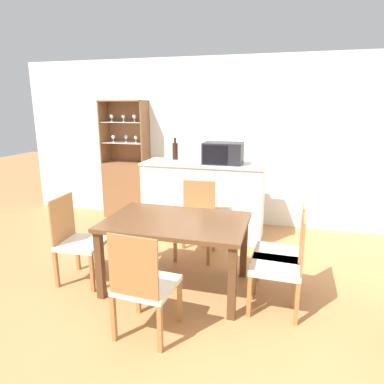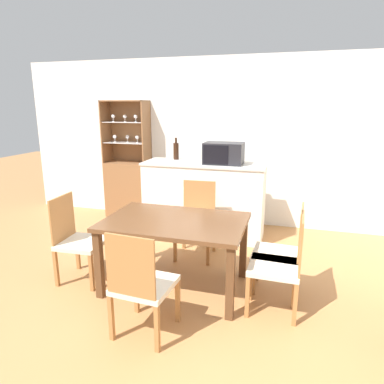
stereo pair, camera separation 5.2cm
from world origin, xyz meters
TOP-DOWN VIEW (x-y plane):
  - ground_plane at (0.00, 0.00)m, footprint 18.00×18.00m
  - wall_back at (0.00, 2.63)m, footprint 6.80×0.06m
  - kitchen_counter at (-0.11, 1.92)m, footprint 1.71×0.59m
  - display_cabinet at (-1.55, 2.43)m, footprint 0.74×0.35m
  - dining_table at (-0.03, 0.41)m, footprint 1.40×0.93m
  - dining_chair_head_far at (-0.03, 1.22)m, footprint 0.46×0.46m
  - dining_chair_side_right_far at (1.01, 0.55)m, footprint 0.47×0.47m
  - dining_chair_side_left_near at (-1.07, 0.27)m, footprint 0.46×0.46m
  - dining_chair_head_near at (-0.03, -0.40)m, footprint 0.47×0.47m
  - dining_chair_side_right_near at (1.01, 0.27)m, footprint 0.46×0.46m
  - microwave at (0.16, 1.91)m, footprint 0.52×0.35m
  - wine_bottle at (-0.59, 2.10)m, footprint 0.08×0.08m

SIDE VIEW (x-z plane):
  - ground_plane at x=0.00m, z-range 0.00..0.00m
  - dining_chair_head_far at x=-0.03m, z-range -0.01..0.91m
  - dining_chair_side_right_far at x=1.01m, z-range -0.01..0.91m
  - dining_chair_side_left_near at x=-1.07m, z-range -0.01..0.91m
  - dining_chair_head_near at x=-0.03m, z-range -0.01..0.91m
  - dining_chair_side_right_near at x=1.01m, z-range -0.01..0.91m
  - kitchen_counter at x=-0.11m, z-range 0.00..1.06m
  - display_cabinet at x=-1.55m, z-range -0.36..1.55m
  - dining_table at x=-0.03m, z-range 0.27..1.00m
  - wine_bottle at x=-0.59m, z-range 1.03..1.35m
  - microwave at x=0.16m, z-range 1.06..1.35m
  - wall_back at x=0.00m, z-range 0.00..2.55m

